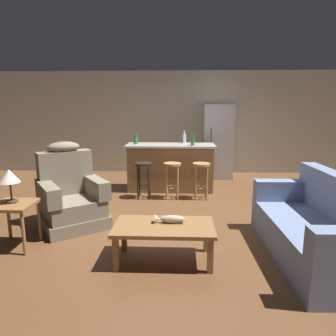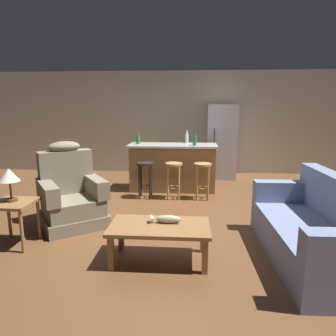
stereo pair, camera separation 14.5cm
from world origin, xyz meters
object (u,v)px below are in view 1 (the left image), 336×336
(couch, at_px, (317,230))
(bottle_wine_dark, at_px, (136,140))
(end_table, at_px, (14,211))
(table_lamp, at_px, (9,178))
(kitchen_island, at_px, (170,167))
(bar_stool_right, at_px, (201,174))
(bottle_tall_green, at_px, (193,140))
(bottle_short_amber, at_px, (184,138))
(coffee_table, at_px, (164,230))
(fish_figurine, at_px, (170,219))
(recliner_near_lamp, at_px, (71,197))
(bar_stool_middle, at_px, (172,174))
(refrigerator, at_px, (217,141))
(bar_stool_left, at_px, (144,174))

(couch, relative_size, bottle_wine_dark, 8.40)
(end_table, distance_m, bottle_wine_dark, 3.00)
(table_lamp, bearing_deg, end_table, -44.39)
(kitchen_island, bearing_deg, bar_stool_right, -46.81)
(bottle_tall_green, relative_size, bottle_short_amber, 1.06)
(coffee_table, height_order, bottle_short_amber, bottle_short_amber)
(bottle_short_amber, bearing_deg, bottle_tall_green, -69.55)
(bar_stool_right, bearing_deg, fish_figurine, -102.50)
(bottle_tall_green, relative_size, bottle_wine_dark, 1.27)
(recliner_near_lamp, distance_m, end_table, 0.86)
(bar_stool_middle, bearing_deg, coffee_table, -90.74)
(bar_stool_middle, distance_m, refrigerator, 2.15)
(couch, xyz_separation_m, bar_stool_right, (-1.15, 2.22, 0.13))
(bottle_wine_dark, bearing_deg, refrigerator, 33.28)
(recliner_near_lamp, height_order, bottle_short_amber, bottle_short_amber)
(couch, relative_size, bar_stool_middle, 2.82)
(fish_figurine, bearing_deg, recliner_near_lamp, 147.21)
(bottle_tall_green, height_order, bottle_wine_dark, bottle_tall_green)
(coffee_table, bearing_deg, recliner_near_lamp, 144.28)
(kitchen_island, height_order, bottle_tall_green, bottle_tall_green)
(bar_stool_middle, height_order, bottle_short_amber, bottle_short_amber)
(kitchen_island, relative_size, bottle_short_amber, 6.60)
(bar_stool_middle, bearing_deg, table_lamp, -132.37)
(end_table, distance_m, table_lamp, 0.41)
(end_table, relative_size, bottle_tall_green, 1.93)
(coffee_table, bearing_deg, fish_figurine, 48.25)
(table_lamp, bearing_deg, couch, -2.51)
(couch, height_order, kitchen_island, kitchen_island)
(coffee_table, height_order, bottle_wine_dark, bottle_wine_dark)
(coffee_table, relative_size, bottle_tall_green, 3.79)
(couch, bearing_deg, bottle_short_amber, -65.95)
(couch, distance_m, table_lamp, 3.61)
(bottle_tall_green, bearing_deg, coffee_table, -98.41)
(bar_stool_left, height_order, bar_stool_right, same)
(couch, distance_m, end_table, 3.55)
(coffee_table, distance_m, bottle_tall_green, 2.93)
(end_table, relative_size, bar_stool_right, 0.82)
(kitchen_island, bearing_deg, bar_stool_left, -127.38)
(recliner_near_lamp, bearing_deg, bottle_wine_dark, 125.68)
(recliner_near_lamp, relative_size, bottle_tall_green, 4.14)
(coffee_table, xyz_separation_m, recliner_near_lamp, (-1.40, 1.01, 0.06))
(end_table, distance_m, refrigerator, 4.90)
(kitchen_island, bearing_deg, recliner_near_lamp, -124.96)
(bar_stool_right, distance_m, bottle_short_amber, 1.10)
(coffee_table, height_order, bar_stool_middle, bar_stool_middle)
(couch, xyz_separation_m, table_lamp, (-3.57, 0.16, 0.53))
(fish_figurine, relative_size, bottle_short_amber, 1.25)
(coffee_table, distance_m, bar_stool_middle, 2.36)
(couch, relative_size, end_table, 3.42)
(fish_figurine, distance_m, bar_stool_middle, 2.29)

